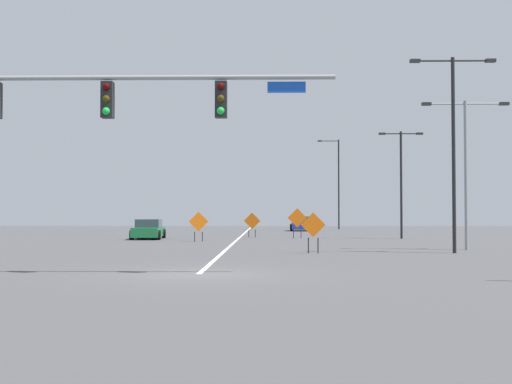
% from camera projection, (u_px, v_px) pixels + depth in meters
% --- Properties ---
extents(ground, '(136.50, 136.50, 0.00)m').
position_uv_depth(ground, '(199.00, 274.00, 18.62)').
color(ground, '#444447').
extents(road_centre_stripe, '(0.16, 75.83, 0.01)m').
position_uv_depth(road_centre_stripe, '(245.00, 233.00, 56.51)').
color(road_centre_stripe, white).
rests_on(road_centre_stripe, ground).
extents(traffic_signal_assembly, '(13.24, 0.44, 6.34)m').
position_uv_depth(traffic_signal_assembly, '(50.00, 111.00, 18.83)').
color(traffic_signal_assembly, gray).
rests_on(traffic_signal_assembly, ground).
extents(street_lamp_far_right, '(4.12, 0.24, 7.09)m').
position_uv_depth(street_lamp_far_right, '(466.00, 159.00, 30.97)').
color(street_lamp_far_right, gray).
rests_on(street_lamp_far_right, ground).
extents(street_lamp_near_left, '(3.00, 0.24, 7.32)m').
position_uv_depth(street_lamp_near_left, '(401.00, 175.00, 44.49)').
color(street_lamp_near_left, black).
rests_on(street_lamp_near_left, ground).
extents(street_lamp_mid_left, '(2.32, 0.24, 9.62)m').
position_uv_depth(street_lamp_mid_left, '(337.00, 180.00, 69.83)').
color(street_lamp_mid_left, black).
rests_on(street_lamp_mid_left, ground).
extents(street_lamp_near_right, '(3.74, 0.24, 8.59)m').
position_uv_depth(street_lamp_near_right, '(453.00, 137.00, 28.55)').
color(street_lamp_near_right, black).
rests_on(street_lamp_near_right, ground).
extents(construction_sign_right_lane, '(1.34, 0.05, 2.08)m').
position_uv_depth(construction_sign_right_lane, '(297.00, 219.00, 45.34)').
color(construction_sign_right_lane, orange).
rests_on(construction_sign_right_lane, ground).
extents(construction_sign_median_far, '(1.08, 0.05, 1.77)m').
position_uv_depth(construction_sign_median_far, '(313.00, 227.00, 28.29)').
color(construction_sign_median_far, orange).
rests_on(construction_sign_median_far, ground).
extents(construction_sign_left_lane, '(1.20, 0.19, 1.78)m').
position_uv_depth(construction_sign_left_lane, '(252.00, 222.00, 46.73)').
color(construction_sign_left_lane, orange).
rests_on(construction_sign_left_lane, ground).
extents(construction_sign_median_near, '(1.20, 0.25, 1.83)m').
position_uv_depth(construction_sign_median_near, '(199.00, 223.00, 39.94)').
color(construction_sign_median_near, orange).
rests_on(construction_sign_median_near, ground).
extents(car_green_approaching, '(2.13, 4.32, 1.32)m').
position_uv_depth(car_green_approaching, '(148.00, 230.00, 43.80)').
color(car_green_approaching, '#196B38').
rests_on(car_green_approaching, ground).
extents(car_blue_near, '(2.15, 4.11, 1.41)m').
position_uv_depth(car_blue_near, '(301.00, 224.00, 63.48)').
color(car_blue_near, '#1E389E').
rests_on(car_blue_near, ground).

